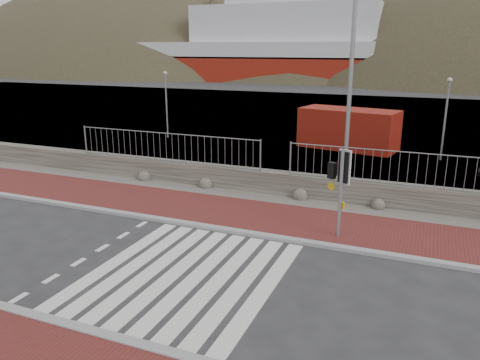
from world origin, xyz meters
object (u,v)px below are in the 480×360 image
at_px(shipping_container, 348,129).
at_px(traffic_signal_far, 340,175).
at_px(streetlight, 356,59).
at_px(ferry, 249,48).

bearing_deg(shipping_container, traffic_signal_far, -69.61).
height_order(streetlight, shipping_container, streetlight).
height_order(traffic_signal_far, shipping_container, traffic_signal_far).
height_order(traffic_signal_far, streetlight, streetlight).
bearing_deg(shipping_container, streetlight, -68.25).
height_order(ferry, traffic_signal_far, ferry).
distance_m(streetlight, shipping_container, 9.85).
relative_size(ferry, streetlight, 5.49).
relative_size(ferry, shipping_container, 9.39).
relative_size(traffic_signal_far, shipping_container, 0.51).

